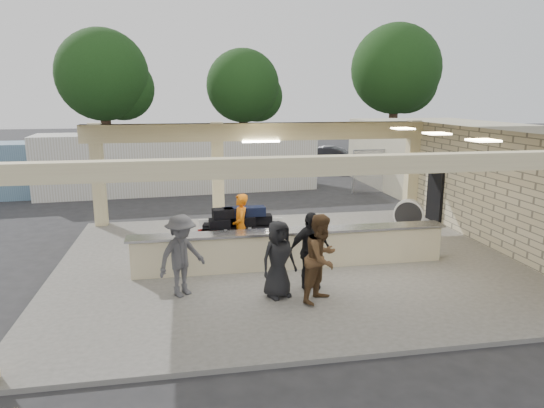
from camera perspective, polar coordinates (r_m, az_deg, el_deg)
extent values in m
plane|color=#28282A|center=(13.14, 1.85, -7.04)|extent=(120.00, 120.00, 0.00)
cube|color=#615F5A|center=(13.13, 1.85, -6.83)|extent=(12.00, 10.00, 0.10)
cube|color=beige|center=(12.42, 1.96, 8.36)|extent=(12.00, 10.00, 0.02)
cube|color=beige|center=(15.09, 24.78, 1.25)|extent=(0.02, 10.00, 3.50)
cube|color=black|center=(17.83, 18.63, 1.37)|extent=(0.10, 0.95, 2.10)
cube|color=beige|center=(17.10, -1.44, 8.51)|extent=(12.00, 0.50, 0.60)
cube|color=beige|center=(7.78, 9.52, 4.57)|extent=(12.00, 0.30, 0.30)
cube|color=beige|center=(17.30, -19.76, 3.15)|extent=(0.40, 0.40, 3.50)
cube|color=beige|center=(17.09, -6.40, 3.71)|extent=(0.40, 0.40, 3.50)
cube|color=beige|center=(19.06, 16.10, 4.21)|extent=(0.40, 0.40, 3.50)
cube|color=white|center=(16.88, -1.30, 7.37)|extent=(1.30, 0.12, 0.06)
cube|color=#FFEABF|center=(15.07, 15.14, 8.57)|extent=(0.55, 0.55, 0.04)
cube|color=#FFEABF|center=(13.29, 18.82, 7.85)|extent=(0.55, 0.55, 0.04)
cube|color=#FFEABF|center=(11.59, 23.59, 6.88)|extent=(0.55, 0.55, 0.04)
cube|color=beige|center=(12.51, 2.34, -5.42)|extent=(8.00, 0.50, 0.90)
cube|color=#B7B7BC|center=(12.36, 2.36, -3.21)|extent=(8.20, 0.58, 0.06)
cube|color=white|center=(13.22, -3.65, -3.88)|extent=(2.50, 1.65, 0.11)
cylinder|color=black|center=(12.86, -7.84, -6.23)|extent=(0.15, 0.39, 0.38)
cylinder|color=black|center=(13.85, -7.61, -4.84)|extent=(0.15, 0.39, 0.38)
cylinder|color=black|center=(12.89, 0.66, -6.07)|extent=(0.15, 0.39, 0.38)
cylinder|color=black|center=(13.88, 0.26, -4.70)|extent=(0.15, 0.39, 0.38)
cube|color=white|center=(13.86, -3.72, -2.30)|extent=(2.37, 0.28, 0.28)
cube|color=white|center=(12.49, -3.60, -3.97)|extent=(2.37, 0.28, 0.28)
cube|color=black|center=(12.91, -7.02, -3.53)|extent=(0.58, 0.41, 0.25)
cube|color=black|center=(12.90, -4.06, -3.48)|extent=(0.58, 0.41, 0.25)
cube|color=black|center=(12.92, -1.11, -3.42)|extent=(0.58, 0.41, 0.25)
cube|color=black|center=(13.46, -6.93, -2.86)|extent=(0.58, 0.41, 0.25)
cube|color=black|center=(13.45, -4.09, -2.81)|extent=(0.58, 0.41, 0.25)
cube|color=black|center=(13.47, -1.26, -2.76)|extent=(0.58, 0.41, 0.25)
cube|color=black|center=(12.93, -6.19, -2.31)|extent=(0.58, 0.41, 0.25)
cube|color=black|center=(13.11, -3.26, -2.04)|extent=(0.58, 0.41, 0.25)
cube|color=black|center=(13.31, -1.24, -1.80)|extent=(0.58, 0.41, 0.25)
cube|color=black|center=(13.38, -5.33, -1.77)|extent=(0.58, 0.41, 0.25)
cube|color=black|center=(13.04, -4.53, -0.98)|extent=(0.58, 0.41, 0.25)
cube|color=black|center=(13.15, -2.05, -0.84)|extent=(0.58, 0.41, 0.25)
cube|color=#590F0C|center=(12.83, -7.46, -3.65)|extent=(0.58, 0.41, 0.25)
cube|color=black|center=(13.49, -0.05, -2.73)|extent=(0.58, 0.41, 0.25)
cube|color=black|center=(13.47, -3.71, -1.65)|extent=(0.58, 0.41, 0.25)
cube|color=black|center=(12.95, -5.79, -1.10)|extent=(0.58, 0.41, 0.25)
cylinder|color=white|center=(16.25, 15.77, -1.16)|extent=(0.99, 0.76, 0.96)
cylinder|color=black|center=(16.25, 15.77, -1.16)|extent=(0.92, 0.74, 0.85)
cube|color=white|center=(16.22, 14.67, -2.67)|extent=(0.06, 0.53, 0.32)
cube|color=white|center=(16.50, 16.69, -2.54)|extent=(0.06, 0.53, 0.32)
imported|color=orange|center=(12.94, -3.73, -2.74)|extent=(0.39, 0.67, 1.80)
imported|color=brown|center=(10.38, 5.86, -6.34)|extent=(0.96, 0.93, 1.91)
imported|color=black|center=(11.04, 4.44, -5.49)|extent=(1.11, 0.63, 1.79)
imported|color=#4B4B50|center=(10.79, -10.59, -5.99)|extent=(1.19, 1.05, 1.83)
imported|color=black|center=(10.57, 0.76, -6.50)|extent=(0.91, 0.63, 1.71)
imported|color=silver|center=(28.17, 15.64, 4.48)|extent=(4.78, 2.40, 1.34)
imported|color=silver|center=(29.97, 22.46, 4.38)|extent=(4.27, 2.48, 1.27)
imported|color=black|center=(29.31, 7.36, 5.27)|extent=(4.67, 3.31, 1.48)
cube|color=white|center=(23.30, -10.67, 4.87)|extent=(12.85, 3.46, 2.75)
cylinder|color=gray|center=(22.69, 9.50, 3.76)|extent=(0.06, 0.06, 2.00)
cylinder|color=gray|center=(23.44, 14.12, 3.83)|extent=(0.06, 0.06, 2.00)
cylinder|color=gray|center=(24.33, 18.43, 3.87)|extent=(0.06, 0.06, 2.00)
cylinder|color=gray|center=(25.35, 22.41, 3.89)|extent=(0.06, 0.06, 2.00)
cylinder|color=gray|center=(26.47, 26.08, 3.89)|extent=(0.06, 0.06, 2.00)
cube|color=gray|center=(25.35, 22.41, 3.89)|extent=(12.00, 0.02, 2.00)
cylinder|color=gray|center=(25.23, 22.60, 6.13)|extent=(12.00, 0.05, 0.05)
cylinder|color=#382619|center=(36.57, -18.92, 8.52)|extent=(0.70, 0.70, 4.50)
sphere|color=black|center=(36.53, -19.33, 14.15)|extent=(6.30, 6.30, 6.30)
sphere|color=black|center=(36.95, -17.20, 12.86)|extent=(4.50, 4.50, 4.50)
cylinder|color=#382619|center=(38.46, -3.38, 8.96)|extent=(0.70, 0.70, 4.00)
sphere|color=black|center=(38.39, -3.44, 13.73)|extent=(5.60, 5.60, 5.60)
sphere|color=black|center=(39.14, -1.75, 12.55)|extent=(4.00, 4.00, 4.00)
cylinder|color=#382619|center=(40.70, 14.05, 9.51)|extent=(0.70, 0.70, 5.00)
sphere|color=black|center=(40.71, 14.36, 15.14)|extent=(7.00, 7.00, 7.00)
sphere|color=black|center=(41.72, 15.48, 13.63)|extent=(5.00, 5.00, 5.00)
cube|color=beige|center=(25.36, 18.45, 5.57)|extent=(6.00, 8.00, 3.20)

